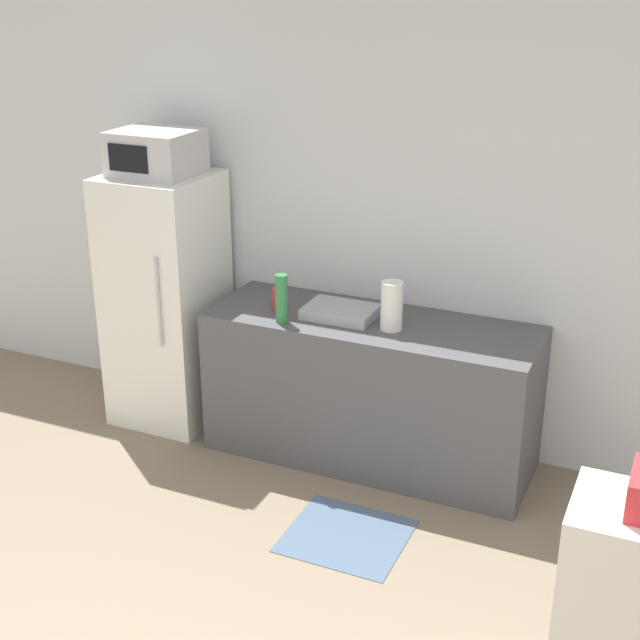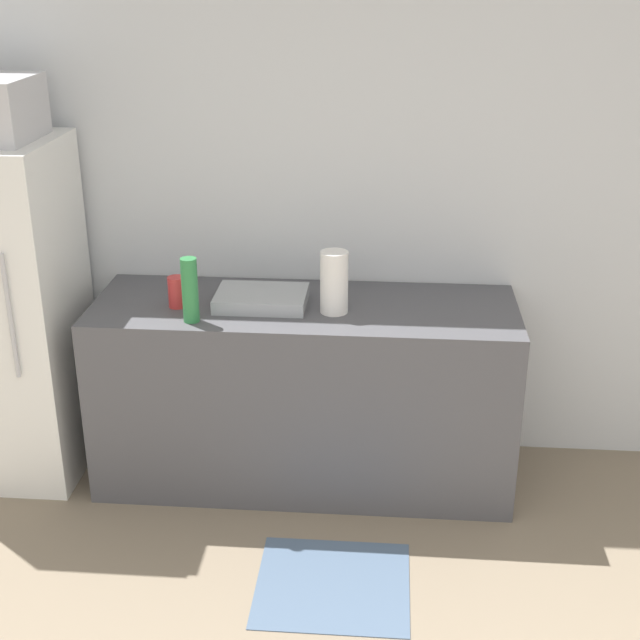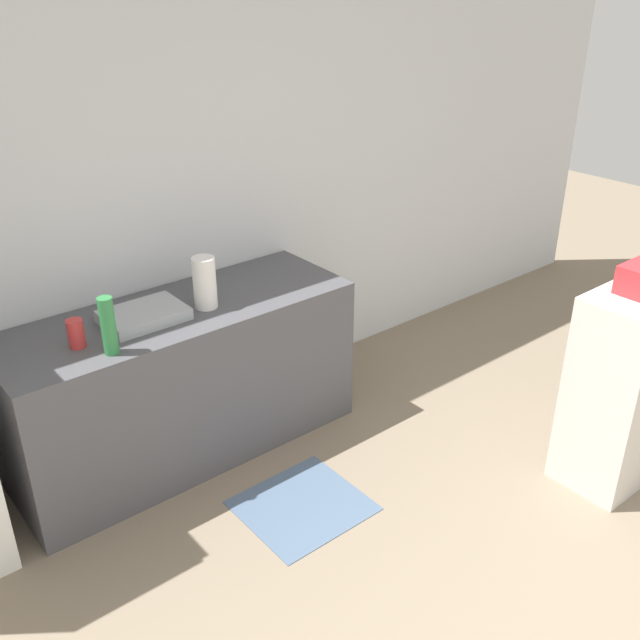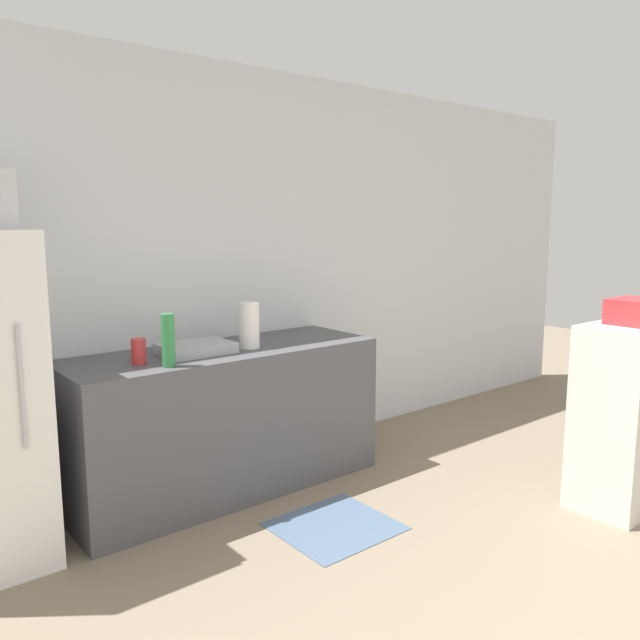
% 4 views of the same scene
% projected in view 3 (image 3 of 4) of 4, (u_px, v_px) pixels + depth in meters
% --- Properties ---
extents(wall_back, '(8.00, 0.06, 2.60)m').
position_uv_depth(wall_back, '(141.00, 211.00, 3.76)').
color(wall_back, silver).
rests_on(wall_back, ground_plane).
extents(counter, '(1.89, 0.66, 0.87)m').
position_uv_depth(counter, '(184.00, 381.00, 3.87)').
color(counter, '#4C4C51').
rests_on(counter, ground_plane).
extents(sink_basin, '(0.40, 0.29, 0.06)m').
position_uv_depth(sink_basin, '(144.00, 315.00, 3.55)').
color(sink_basin, '#9EA3A8').
rests_on(sink_basin, counter).
extents(bottle_tall, '(0.07, 0.07, 0.28)m').
position_uv_depth(bottle_tall, '(108.00, 326.00, 3.21)').
color(bottle_tall, '#2D7F42').
rests_on(bottle_tall, counter).
extents(bottle_short, '(0.08, 0.08, 0.14)m').
position_uv_depth(bottle_short, '(76.00, 333.00, 3.29)').
color(bottle_short, red).
rests_on(bottle_short, counter).
extents(shelf_cabinet, '(0.81, 0.39, 1.05)m').
position_uv_depth(shelf_cabinet, '(637.00, 381.00, 3.70)').
color(shelf_cabinet, silver).
rests_on(shelf_cabinet, ground_plane).
extents(paper_towel_roll, '(0.12, 0.12, 0.27)m').
position_uv_depth(paper_towel_roll, '(205.00, 283.00, 3.65)').
color(paper_towel_roll, white).
rests_on(paper_towel_roll, counter).
extents(kitchen_rug, '(0.60, 0.56, 0.01)m').
position_uv_depth(kitchen_rug, '(302.00, 505.00, 3.62)').
color(kitchen_rug, slate).
rests_on(kitchen_rug, ground_plane).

